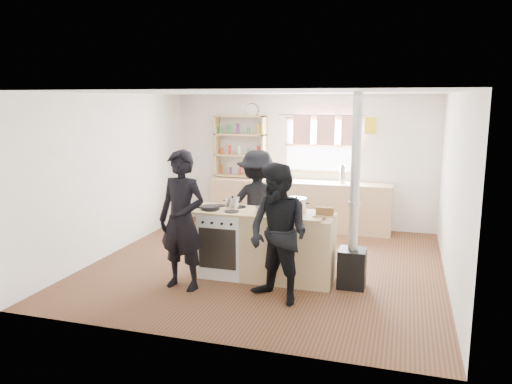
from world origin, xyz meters
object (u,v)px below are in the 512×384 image
flue_heater (353,239)px  stockpot_counter (296,205)px  cooking_island (267,245)px  thermos (343,175)px  stockpot_stove (233,203)px  bread_board (325,212)px  roast_tray (269,210)px  person_far (258,204)px  person_near_right (278,234)px  person_near_left (182,220)px  skillet_greens (210,207)px

flue_heater → stockpot_counter: bearing=172.1°
cooking_island → thermos: bearing=76.6°
stockpot_stove → bread_board: size_ratio=0.71×
flue_heater → thermos: bearing=100.1°
roast_tray → person_far: bearing=115.6°
cooking_island → roast_tray: bearing=-45.0°
thermos → person_near_right: size_ratio=0.19×
roast_tray → stockpot_stove: size_ratio=2.11×
thermos → roast_tray: (-0.61, -2.82, -0.09)m
thermos → flue_heater: flue_heater is taller
person_far → stockpot_counter: bearing=119.3°
stockpot_stove → person_near_right: 1.21m
person_near_right → thermos: bearing=111.7°
roast_tray → flue_heater: flue_heater is taller
flue_heater → person_near_right: (-0.80, -0.74, 0.19)m
roast_tray → stockpot_counter: (0.33, 0.16, 0.05)m
roast_tray → stockpot_counter: bearing=26.1°
cooking_island → flue_heater: 1.16m
roast_tray → flue_heater: (1.10, 0.06, -0.32)m
person_near_right → person_far: 1.74m
roast_tray → person_near_right: size_ratio=0.25×
person_near_right → stockpot_stove: bearing=163.2°
person_near_right → bread_board: bearing=84.3°
person_near_left → person_near_right: 1.29m
flue_heater → person_far: size_ratio=1.51×
stockpot_counter → flue_heater: bearing=-7.9°
stockpot_counter → bread_board: size_ratio=0.99×
bread_board → thermos: bearing=92.6°
bread_board → flue_heater: size_ratio=0.11×
roast_tray → person_near_left: (-0.98, -0.60, -0.07)m
cooking_island → person_far: 1.00m
skillet_greens → stockpot_counter: 1.18m
thermos → person_near_left: (-1.59, -3.42, -0.16)m
stockpot_stove → person_near_left: (-0.42, -0.74, -0.11)m
bread_board → person_far: (-1.17, 0.90, -0.15)m
skillet_greens → roast_tray: size_ratio=0.75×
skillet_greens → stockpot_counter: bearing=10.4°
roast_tray → person_near_right: (0.30, -0.68, -0.13)m
cooking_island → person_near_right: (0.35, -0.73, 0.37)m
cooking_island → stockpot_stove: 0.75m
person_near_left → skillet_greens: bearing=82.2°
person_near_left → person_far: size_ratio=1.08×
cooking_island → roast_tray: 0.51m
roast_tray → person_far: (-0.43, 0.90, -0.14)m
person_near_left → person_near_right: person_near_left is taller
thermos → cooking_island: bearing=-103.4°
skillet_greens → person_near_left: size_ratio=0.18×
stockpot_counter → person_near_right: 0.86m
roast_tray → stockpot_stove: stockpot_stove is taller
stockpot_stove → person_far: (0.13, 0.76, -0.17)m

